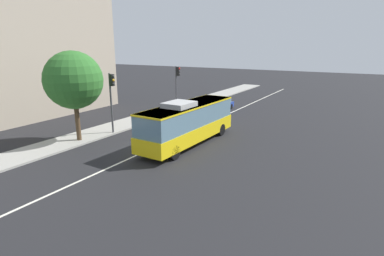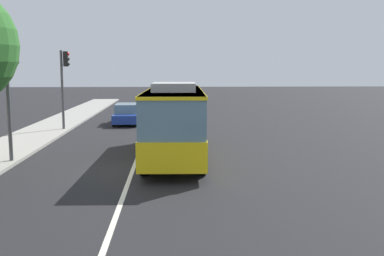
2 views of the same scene
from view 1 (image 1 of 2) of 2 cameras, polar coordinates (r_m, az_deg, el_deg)
name	(u,v)px [view 1 (image 1 of 2)]	position (r m, az deg, el deg)	size (l,w,h in m)	color
ground_plane	(149,150)	(22.71, -7.96, -4.01)	(160.00, 160.00, 0.00)	black
sidewalk_kerb	(87,136)	(27.15, -18.97, -1.36)	(80.00, 3.19, 0.14)	#9E9B93
lane_centre_line	(149,150)	(22.71, -7.96, -4.00)	(76.00, 0.16, 0.01)	silver
transit_bus	(188,121)	(23.35, -0.73, 1.30)	(10.07, 2.80, 3.46)	yellow
sedan_blue_ahead	(220,104)	(36.11, 5.25, 4.40)	(4.54, 1.90, 1.46)	#1E3899
traffic_light_near_corner	(112,93)	(26.50, -14.74, 6.32)	(0.33, 0.62, 5.20)	#47474C
traffic_light_mid_block	(177,81)	(34.39, -2.78, 8.70)	(0.34, 0.62, 5.20)	#47474C
street_tree_kerbside_left	(74,80)	(25.05, -21.23, 8.29)	(4.40, 4.40, 7.06)	#4C3823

